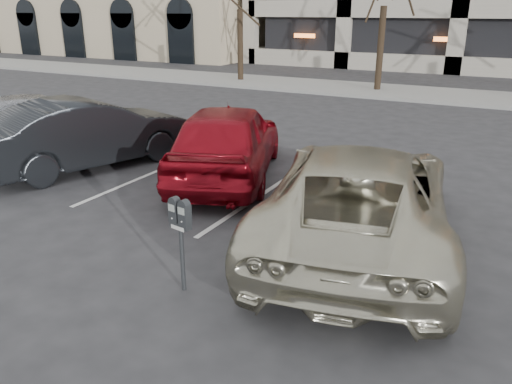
{
  "coord_description": "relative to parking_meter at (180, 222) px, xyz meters",
  "views": [
    {
      "loc": [
        2.9,
        -6.21,
        3.45
      ],
      "look_at": [
        -0.11,
        -0.65,
        1.13
      ],
      "focal_mm": 35.0,
      "sensor_mm": 36.0,
      "label": 1
    }
  ],
  "objects": [
    {
      "name": "car_red",
      "position": [
        -1.94,
        4.27,
        -0.14
      ],
      "size": [
        3.55,
        5.2,
        1.64
      ],
      "primitive_type": "imported",
      "rotation": [
        0.0,
        0.0,
        3.51
      ],
      "color": "maroon",
      "rests_on": "ground"
    },
    {
      "name": "parking_meter",
      "position": [
        0.0,
        0.0,
        0.0
      ],
      "size": [
        0.34,
        0.17,
        1.25
      ],
      "rotation": [
        0.0,
        0.0,
        -0.16
      ],
      "color": "black",
      "rests_on": "ground"
    },
    {
      "name": "car_dark",
      "position": [
        -5.16,
        3.46,
        -0.17
      ],
      "size": [
        3.1,
        5.09,
        1.58
      ],
      "primitive_type": "imported",
      "rotation": [
        0.0,
        0.0,
        2.82
      ],
      "color": "black",
      "rests_on": "ground"
    },
    {
      "name": "suv_silver",
      "position": [
        1.54,
        2.43,
        -0.17
      ],
      "size": [
        3.76,
        6.08,
        1.58
      ],
      "rotation": [
        0.0,
        0.0,
        3.36
      ],
      "color": "beige",
      "rests_on": "ground"
    },
    {
      "name": "ground",
      "position": [
        0.64,
        1.66,
        -0.96
      ],
      "size": [
        140.0,
        140.0,
        0.0
      ],
      "primitive_type": "plane",
      "color": "#28282B",
      "rests_on": "ground"
    },
    {
      "name": "stall_lines",
      "position": [
        -0.76,
        3.96,
        -0.95
      ],
      "size": [
        16.9,
        5.2,
        0.0
      ],
      "color": "silver",
      "rests_on": "ground"
    },
    {
      "name": "car_silver",
      "position": [
        -7.62,
        4.12,
        -0.27
      ],
      "size": [
        3.43,
        5.15,
        1.39
      ],
      "primitive_type": "imported",
      "rotation": [
        0.0,
        0.0,
        2.8
      ],
      "color": "#9EA0A6",
      "rests_on": "ground"
    },
    {
      "name": "sidewalk",
      "position": [
        0.64,
        17.66,
        -0.9
      ],
      "size": [
        80.0,
        4.0,
        0.12
      ],
      "primitive_type": "cube",
      "color": "gray",
      "rests_on": "ground"
    }
  ]
}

